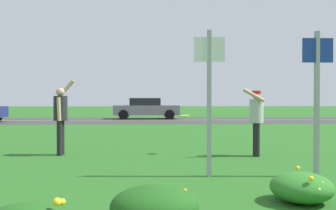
{
  "coord_description": "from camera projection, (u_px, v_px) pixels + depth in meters",
  "views": [
    {
      "loc": [
        -0.37,
        -1.11,
        1.42
      ],
      "look_at": [
        0.1,
        8.52,
        1.26
      ],
      "focal_mm": 43.41,
      "sensor_mm": 36.0,
      "label": 1
    }
  ],
  "objects": [
    {
      "name": "daylily_clump_front_left",
      "position": [
        302.0,
        187.0,
        5.53
      ],
      "size": [
        0.85,
        0.91,
        0.46
      ],
      "color": "#2D7526",
      "rests_on": "ground"
    },
    {
      "name": "highway_center_stripe",
      "position": [
        154.0,
        120.0,
        26.37
      ],
      "size": [
        120.0,
        0.16,
        0.0
      ],
      "primitive_type": "cube",
      "color": "yellow",
      "rests_on": "ground"
    },
    {
      "name": "frisbee_lime",
      "position": [
        185.0,
        116.0,
        10.33
      ],
      "size": [
        0.24,
        0.24,
        0.05
      ],
      "color": "#8CD133"
    },
    {
      "name": "daylily_clump_mid_right",
      "position": [
        155.0,
        207.0,
        4.42
      ],
      "size": [
        0.98,
        0.82,
        0.47
      ],
      "color": "#1E5619",
      "rests_on": "ground"
    },
    {
      "name": "ground_plane",
      "position": [
        159.0,
        140.0,
        13.76
      ],
      "size": [
        120.0,
        120.0,
        0.0
      ],
      "primitive_type": "plane",
      "color": "#26601E"
    },
    {
      "name": "car_gray_center_left",
      "position": [
        146.0,
        108.0,
        28.14
      ],
      "size": [
        4.5,
        2.0,
        1.45
      ],
      "color": "slate",
      "rests_on": "ground"
    },
    {
      "name": "sign_post_by_roadside",
      "position": [
        317.0,
        89.0,
        7.35
      ],
      "size": [
        0.56,
        0.1,
        2.64
      ],
      "color": "#93969B",
      "rests_on": "ground"
    },
    {
      "name": "sign_post_near_path",
      "position": [
        209.0,
        88.0,
        7.34
      ],
      "size": [
        0.56,
        0.1,
        2.66
      ],
      "color": "#93969B",
      "rests_on": "ground"
    },
    {
      "name": "person_catcher_red_cap_gray_shirt",
      "position": [
        256.0,
        116.0,
        9.96
      ],
      "size": [
        0.55,
        0.5,
        1.67
      ],
      "color": "#B2B2B7",
      "rests_on": "ground"
    },
    {
      "name": "person_thrower_dark_shirt",
      "position": [
        61.0,
        114.0,
        10.15
      ],
      "size": [
        0.5,
        0.5,
        1.9
      ],
      "color": "#232328",
      "rests_on": "ground"
    },
    {
      "name": "highway_strip",
      "position": [
        154.0,
        120.0,
        26.37
      ],
      "size": [
        120.0,
        8.07,
        0.01
      ],
      "primitive_type": "cube",
      "color": "#38383A",
      "rests_on": "ground"
    }
  ]
}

